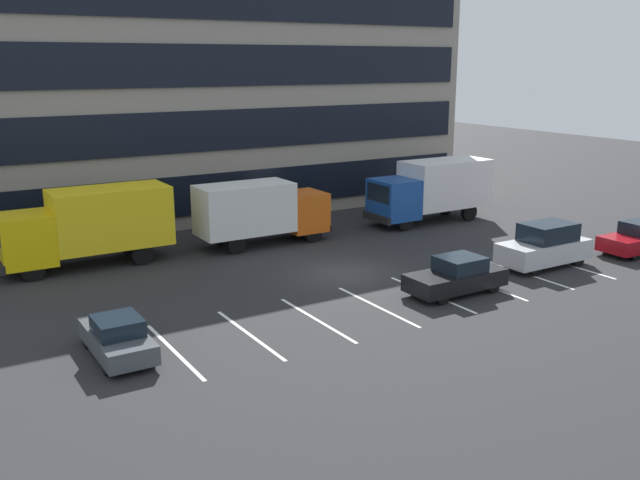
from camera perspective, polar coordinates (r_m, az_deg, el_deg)
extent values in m
plane|color=#262628|center=(32.20, 2.00, -2.69)|extent=(120.00, 120.00, 0.00)
cube|color=gray|center=(46.89, -10.40, 11.41)|extent=(34.18, 12.29, 14.40)
cube|color=black|center=(41.80, -6.96, 3.99)|extent=(32.81, 0.16, 2.30)
cube|color=black|center=(41.31, -7.11, 8.90)|extent=(32.81, 0.16, 2.30)
cube|color=black|center=(41.13, -7.27, 13.90)|extent=(32.81, 0.16, 2.30)
cube|color=silver|center=(24.30, -11.79, -8.81)|extent=(0.14, 5.40, 0.01)
cube|color=silver|center=(25.28, -5.77, -7.63)|extent=(0.14, 5.40, 0.01)
cube|color=silver|center=(26.52, -0.29, -6.48)|extent=(0.14, 5.40, 0.01)
cube|color=silver|center=(27.99, 4.64, -5.39)|extent=(0.14, 5.40, 0.01)
cube|color=silver|center=(29.64, 9.03, -4.38)|extent=(0.14, 5.40, 0.01)
cube|color=silver|center=(31.46, 12.92, -3.46)|extent=(0.14, 5.40, 0.01)
cube|color=silver|center=(33.42, 16.37, -2.64)|extent=(0.14, 5.40, 0.01)
cube|color=silver|center=(35.49, 19.42, -1.89)|extent=(0.14, 5.40, 0.01)
cube|color=#D85914|center=(38.11, -1.35, 2.37)|extent=(2.09, 2.28, 2.09)
cube|color=black|center=(38.54, -0.04, 3.14)|extent=(0.06, 1.91, 0.92)
cube|color=white|center=(36.40, -6.14, 2.56)|extent=(4.93, 2.37, 2.56)
cube|color=black|center=(38.85, 0.05, 1.24)|extent=(0.19, 2.28, 0.38)
cylinder|color=black|center=(39.16, -2.06, 1.13)|extent=(0.95, 0.28, 0.95)
cylinder|color=black|center=(37.52, -0.59, 0.55)|extent=(0.95, 0.28, 0.95)
cylinder|color=black|center=(37.22, -8.09, 0.29)|extent=(0.95, 0.28, 0.95)
cylinder|color=black|center=(35.49, -6.82, -0.37)|extent=(0.95, 0.28, 0.95)
cube|color=yellow|center=(34.13, -22.83, 0.05)|extent=(2.29, 2.50, 2.29)
cube|color=yellow|center=(34.74, -16.66, 1.80)|extent=(5.42, 2.60, 2.81)
cylinder|color=black|center=(33.38, -22.34, -2.24)|extent=(1.04, 0.31, 1.04)
cylinder|color=black|center=(35.44, -22.93, -1.37)|extent=(1.04, 0.31, 1.04)
cylinder|color=black|center=(34.42, -14.25, -1.10)|extent=(1.04, 0.31, 1.04)
cylinder|color=black|center=(36.42, -15.28, -0.33)|extent=(1.04, 0.31, 1.04)
cube|color=#194799|center=(40.91, 6.02, 3.33)|extent=(2.29, 2.50, 2.29)
cube|color=black|center=(40.15, 4.76, 3.82)|extent=(0.06, 2.10, 1.01)
cube|color=white|center=(43.23, 10.11, 4.56)|extent=(5.41, 2.60, 2.81)
cube|color=black|center=(40.40, 4.64, 1.80)|extent=(0.21, 2.50, 0.42)
cylinder|color=black|center=(40.32, 6.91, 1.48)|extent=(1.04, 0.31, 1.04)
cylinder|color=black|center=(41.97, 5.09, 2.05)|extent=(1.04, 0.31, 1.04)
cylinder|color=black|center=(43.50, 12.02, 2.22)|extent=(1.04, 0.31, 1.04)
cylinder|color=black|center=(45.03, 10.15, 2.72)|extent=(1.04, 0.31, 1.04)
cube|color=silver|center=(34.63, 17.70, -0.86)|extent=(4.58, 1.94, 0.95)
cube|color=black|center=(34.59, 18.06, 0.63)|extent=(2.52, 1.71, 0.85)
cylinder|color=black|center=(33.13, 17.08, -2.23)|extent=(0.68, 0.22, 0.68)
cylinder|color=black|center=(34.22, 14.96, -1.56)|extent=(0.68, 0.22, 0.68)
cylinder|color=black|center=(35.33, 20.25, -1.47)|extent=(0.68, 0.22, 0.68)
cylinder|color=black|center=(36.35, 18.16, -0.86)|extent=(0.68, 0.22, 0.68)
cube|color=black|center=(29.79, 10.95, -3.18)|extent=(4.34, 1.81, 0.71)
cube|color=black|center=(29.74, 11.32, -1.90)|extent=(1.82, 1.60, 0.60)
cylinder|color=black|center=(28.44, 9.91, -4.60)|extent=(0.60, 0.22, 0.60)
cylinder|color=black|center=(29.57, 7.90, -3.78)|extent=(0.60, 0.22, 0.60)
cylinder|color=black|center=(30.27, 13.87, -3.64)|extent=(0.60, 0.22, 0.60)
cylinder|color=black|center=(31.33, 11.84, -2.90)|extent=(0.60, 0.22, 0.60)
cube|color=maroon|center=(38.89, 24.49, -0.08)|extent=(4.41, 1.84, 0.72)
cylinder|color=black|center=(37.39, 24.23, -1.06)|extent=(0.61, 0.23, 0.61)
cylinder|color=black|center=(38.27, 22.27, -0.53)|extent=(0.61, 0.23, 0.61)
cube|color=#474C51|center=(24.18, -16.16, -7.85)|extent=(1.63, 3.89, 0.63)
cube|color=black|center=(23.80, -16.13, -6.70)|extent=(1.43, 1.63, 0.54)
cylinder|color=black|center=(25.26, -18.44, -7.71)|extent=(0.20, 0.54, 0.54)
cylinder|color=black|center=(25.56, -15.36, -7.20)|extent=(0.20, 0.54, 0.54)
cylinder|color=black|center=(23.01, -16.96, -9.79)|extent=(0.20, 0.54, 0.54)
cylinder|color=black|center=(23.35, -13.59, -9.19)|extent=(0.20, 0.54, 0.54)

